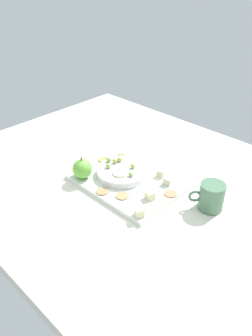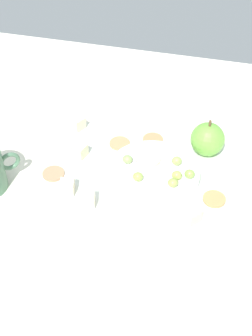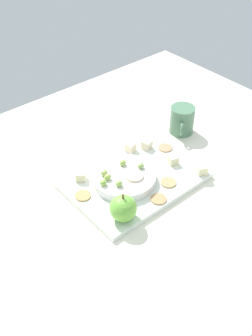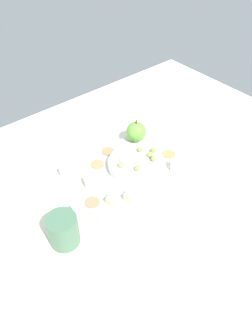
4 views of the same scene
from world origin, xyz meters
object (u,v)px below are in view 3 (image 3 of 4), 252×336
at_px(serving_dish, 124,177).
at_px(apple_whole, 123,208).
at_px(cracker_3, 168,183).
at_px(apple_slice_0, 134,176).
at_px(cheese_cube_4, 173,160).
at_px(cheese_cube_1, 131,147).
at_px(cheese_cube_0, 147,145).
at_px(cracker_2, 166,149).
at_px(grape_0, 119,183).
at_px(grape_1, 103,183).
at_px(cheese_cube_2, 202,170).
at_px(cracker_1, 159,199).
at_px(grape_2, 121,163).
at_px(cup, 182,120).
at_px(grape_3, 103,172).
at_px(platter, 133,179).
at_px(cracker_0, 83,196).
at_px(cheese_cube_3, 81,176).
at_px(grape_5, 141,166).
at_px(grape_4, 108,177).

xyz_separation_m(serving_dish, apple_whole, (-0.09, -0.10, 0.02)).
height_order(cracker_3, apple_slice_0, apple_slice_0).
height_order(cheese_cube_4, apple_slice_0, apple_slice_0).
bearing_deg(cheese_cube_4, cheese_cube_1, 113.82).
distance_m(cheese_cube_0, cracker_2, 0.06).
bearing_deg(grape_0, grape_1, 134.56).
bearing_deg(apple_slice_0, cheese_cube_2, -27.80).
relative_size(cracker_1, cracker_3, 1.00).
distance_m(apple_whole, cracker_1, 0.12).
bearing_deg(apple_slice_0, grape_2, 87.44).
bearing_deg(cheese_cube_1, cup, -3.67).
distance_m(grape_3, apple_slice_0, 0.08).
distance_m(cheese_cube_1, grape_3, 0.15).
height_order(platter, cracker_2, cracker_2).
relative_size(serving_dish, grape_3, 9.18).
height_order(apple_whole, grape_1, apple_whole).
bearing_deg(cracker_2, cracker_0, -179.64).
distance_m(apple_whole, grape_0, 0.09).
xyz_separation_m(cheese_cube_0, grape_1, (-0.21, -0.06, 0.02)).
bearing_deg(cracker_0, cheese_cube_4, -11.71).
bearing_deg(cracker_1, cracker_0, 136.37).
height_order(cheese_cube_1, cheese_cube_2, same).
bearing_deg(cheese_cube_1, apple_whole, -134.69).
distance_m(cheese_cube_1, cracker_0, 0.23).
distance_m(cheese_cube_3, grape_3, 0.06).
distance_m(cheese_cube_3, grape_2, 0.11).
bearing_deg(serving_dish, apple_whole, -130.57).
bearing_deg(cracker_0, grape_5, -11.31).
relative_size(serving_dish, grape_4, 9.18).
bearing_deg(cracker_3, platter, 123.83).
distance_m(cheese_cube_4, grape_5, 0.11).
xyz_separation_m(cracker_1, grape_4, (-0.07, 0.12, 0.03)).
height_order(cracker_1, grape_0, grape_0).
bearing_deg(cup, cracker_0, -172.98).
xyz_separation_m(cracker_2, cup, (0.11, 0.05, 0.03)).
bearing_deg(apple_slice_0, cracker_1, -84.21).
distance_m(cheese_cube_1, cheese_cube_4, 0.13).
height_order(grape_4, cup, cup).
relative_size(grape_2, apple_slice_0, 0.39).
height_order(platter, apple_whole, apple_whole).
bearing_deg(cracker_2, grape_4, -176.45).
relative_size(grape_0, grape_5, 1.00).
relative_size(cheese_cube_3, grape_3, 1.35).
bearing_deg(cheese_cube_0, cheese_cube_3, 176.91).
distance_m(cheese_cube_0, cheese_cube_3, 0.23).
relative_size(platter, cheese_cube_0, 14.01).
bearing_deg(apple_whole, grape_5, 33.33).
bearing_deg(grape_5, cracker_2, 14.83).
xyz_separation_m(cheese_cube_1, grape_2, (-0.08, -0.06, 0.02)).
relative_size(cheese_cube_4, grape_1, 1.35).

